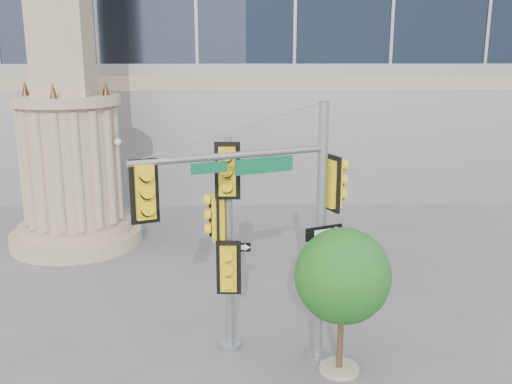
{
  "coord_description": "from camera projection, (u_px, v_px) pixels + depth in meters",
  "views": [
    {
      "loc": [
        -0.49,
        -10.06,
        6.51
      ],
      "look_at": [
        -0.04,
        2.0,
        3.52
      ],
      "focal_mm": 40.0,
      "sensor_mm": 36.0,
      "label": 1
    }
  ],
  "objects": [
    {
      "name": "secondary_signal_pole",
      "position": [
        226.0,
        230.0,
        12.07
      ],
      "size": [
        0.82,
        0.65,
        4.8
      ],
      "rotation": [
        0.0,
        0.0,
        -0.06
      ],
      "color": "slate",
      "rests_on": "ground"
    },
    {
      "name": "street_tree",
      "position": [
        344.0,
        279.0,
        11.47
      ],
      "size": [
        1.99,
        1.94,
        3.1
      ],
      "color": "#9E856B",
      "rests_on": "ground"
    },
    {
      "name": "main_signal_pole",
      "position": [
        277.0,
        212.0,
        11.17
      ],
      "size": [
        4.08,
        1.98,
        5.56
      ],
      "rotation": [
        0.0,
        0.0,
        0.39
      ],
      "color": "slate",
      "rests_on": "ground"
    },
    {
      "name": "monument",
      "position": [
        65.0,
        82.0,
        18.52
      ],
      "size": [
        4.4,
        4.4,
        16.6
      ],
      "color": "#9E856B",
      "rests_on": "ground"
    }
  ]
}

